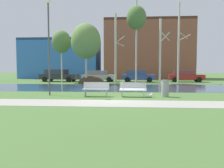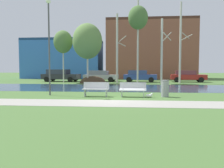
# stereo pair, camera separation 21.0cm
# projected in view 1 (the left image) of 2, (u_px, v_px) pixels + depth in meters

# --- Properties ---
(ground_plane) EXTENTS (120.00, 120.00, 0.00)m
(ground_plane) POSITION_uv_depth(u_px,v_px,m) (120.00, 86.00, 23.21)
(ground_plane) COLOR #476B33
(paved_path_strip) EXTENTS (60.00, 2.28, 0.01)m
(paved_path_strip) POSITION_uv_depth(u_px,v_px,m) (111.00, 103.00, 11.64)
(paved_path_strip) COLOR #9E998E
(paved_path_strip) RESTS_ON ground
(river_band) EXTENTS (80.00, 7.82, 0.01)m
(river_band) POSITION_uv_depth(u_px,v_px,m) (119.00, 88.00, 20.91)
(river_band) COLOR #284256
(river_band) RESTS_ON ground
(soil_mound) EXTENTS (2.98, 2.98, 1.62)m
(soil_mound) POSITION_uv_depth(u_px,v_px,m) (91.00, 83.00, 27.04)
(soil_mound) COLOR #423021
(soil_mound) RESTS_ON ground
(bench_left) EXTENTS (1.61, 0.60, 0.87)m
(bench_left) POSITION_uv_depth(u_px,v_px,m) (96.00, 89.00, 14.39)
(bench_left) COLOR #B2B5B7
(bench_left) RESTS_ON ground
(bench_right) EXTENTS (1.61, 0.60, 0.87)m
(bench_right) POSITION_uv_depth(u_px,v_px,m) (133.00, 89.00, 14.21)
(bench_right) COLOR #B2B5B7
(bench_right) RESTS_ON ground
(trash_bin) EXTENTS (0.47, 0.47, 1.02)m
(trash_bin) POSITION_uv_depth(u_px,v_px,m) (165.00, 88.00, 14.21)
(trash_bin) COLOR gray
(trash_bin) RESTS_ON ground
(seagull) EXTENTS (0.47, 0.17, 0.27)m
(seagull) POSITION_uv_depth(u_px,v_px,m) (149.00, 95.00, 13.86)
(seagull) COLOR white
(seagull) RESTS_ON ground
(streetlamp) EXTENTS (0.32, 0.32, 6.09)m
(streetlamp) POSITION_uv_depth(u_px,v_px,m) (49.00, 32.00, 14.84)
(streetlamp) COLOR #4C4C51
(streetlamp) RESTS_ON ground
(birch_far_left) EXTENTS (2.20, 2.20, 6.14)m
(birch_far_left) POSITION_uv_depth(u_px,v_px,m) (61.00, 42.00, 27.52)
(birch_far_left) COLOR beige
(birch_far_left) RESTS_ON ground
(birch_left) EXTENTS (3.27, 3.27, 6.65)m
(birch_left) POSITION_uv_depth(u_px,v_px,m) (86.00, 41.00, 26.03)
(birch_left) COLOR beige
(birch_left) RESTS_ON ground
(birch_center_left) EXTENTS (1.17, 2.03, 7.84)m
(birch_center_left) POSITION_uv_depth(u_px,v_px,m) (116.00, 48.00, 26.80)
(birch_center_left) COLOR beige
(birch_center_left) RESTS_ON ground
(birch_center) EXTENTS (2.22, 2.22, 9.50)m
(birch_center) POSITION_uv_depth(u_px,v_px,m) (136.00, 18.00, 26.70)
(birch_center) COLOR #BCB7A8
(birch_center) RESTS_ON ground
(birch_center_right) EXTENTS (1.13, 1.99, 7.06)m
(birch_center_right) POSITION_uv_depth(u_px,v_px,m) (160.00, 51.00, 25.73)
(birch_center_right) COLOR beige
(birch_center_right) RESTS_ON ground
(birch_right) EXTENTS (1.37, 2.21, 9.03)m
(birch_right) POSITION_uv_depth(u_px,v_px,m) (179.00, 43.00, 26.42)
(birch_right) COLOR beige
(birch_right) RESTS_ON ground
(parked_van_nearest_dark) EXTENTS (4.87, 2.43, 1.54)m
(parked_van_nearest_dark) POSITION_uv_depth(u_px,v_px,m) (59.00, 75.00, 30.05)
(parked_van_nearest_dark) COLOR #282B30
(parked_van_nearest_dark) RESTS_ON ground
(parked_sedan_second_silver) EXTENTS (4.44, 2.26, 1.41)m
(parked_sedan_second_silver) POSITION_uv_depth(u_px,v_px,m) (99.00, 76.00, 30.08)
(parked_sedan_second_silver) COLOR #B2B5BC
(parked_sedan_second_silver) RESTS_ON ground
(parked_hatch_third_blue) EXTENTS (4.15, 2.35, 1.45)m
(parked_hatch_third_blue) POSITION_uv_depth(u_px,v_px,m) (138.00, 76.00, 29.17)
(parked_hatch_third_blue) COLOR #2D4793
(parked_hatch_third_blue) RESTS_ON ground
(parked_wagon_fourth_red) EXTENTS (4.34, 2.27, 1.43)m
(parked_wagon_fourth_red) POSITION_uv_depth(u_px,v_px,m) (185.00, 76.00, 29.30)
(parked_wagon_fourth_red) COLOR maroon
(parked_wagon_fourth_red) RESTS_ON ground
(building_blue_store) EXTENTS (12.74, 6.66, 6.55)m
(building_blue_store) POSITION_uv_depth(u_px,v_px,m) (62.00, 59.00, 40.40)
(building_blue_store) COLOR #3870C6
(building_blue_store) RESTS_ON ground
(building_brick_low) EXTENTS (13.85, 7.61, 9.37)m
(building_brick_low) POSITION_uv_depth(u_px,v_px,m) (148.00, 50.00, 39.17)
(building_brick_low) COLOR brown
(building_brick_low) RESTS_ON ground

